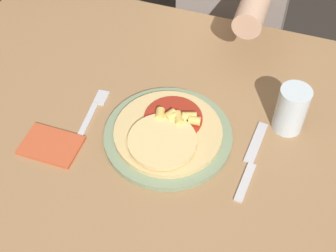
{
  "coord_description": "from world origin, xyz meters",
  "views": [
    {
      "loc": [
        0.22,
        -0.64,
        1.56
      ],
      "look_at": [
        0.01,
        -0.02,
        0.78
      ],
      "focal_mm": 50.0,
      "sensor_mm": 36.0,
      "label": 1
    }
  ],
  "objects_px": {
    "plate": "(168,135)",
    "dining_table": "(169,156)",
    "knife": "(251,161)",
    "drinking_glass": "(291,109)",
    "fork": "(92,113)",
    "pizza": "(168,132)"
  },
  "relations": [
    {
      "from": "plate",
      "to": "knife",
      "type": "distance_m",
      "value": 0.19
    },
    {
      "from": "fork",
      "to": "pizza",
      "type": "bearing_deg",
      "value": -4.56
    },
    {
      "from": "dining_table",
      "to": "pizza",
      "type": "relative_size",
      "value": 5.19
    },
    {
      "from": "plate",
      "to": "fork",
      "type": "bearing_deg",
      "value": 176.71
    },
    {
      "from": "pizza",
      "to": "drinking_glass",
      "type": "distance_m",
      "value": 0.28
    },
    {
      "from": "fork",
      "to": "plate",
      "type": "bearing_deg",
      "value": -3.29
    },
    {
      "from": "pizza",
      "to": "fork",
      "type": "height_order",
      "value": "pizza"
    },
    {
      "from": "pizza",
      "to": "knife",
      "type": "height_order",
      "value": "pizza"
    },
    {
      "from": "dining_table",
      "to": "knife",
      "type": "relative_size",
      "value": 5.66
    },
    {
      "from": "dining_table",
      "to": "plate",
      "type": "height_order",
      "value": "plate"
    },
    {
      "from": "pizza",
      "to": "dining_table",
      "type": "bearing_deg",
      "value": 104.77
    },
    {
      "from": "fork",
      "to": "drinking_glass",
      "type": "relative_size",
      "value": 1.53
    },
    {
      "from": "pizza",
      "to": "fork",
      "type": "xyz_separation_m",
      "value": [
        -0.19,
        0.02,
        -0.02
      ]
    },
    {
      "from": "plate",
      "to": "pizza",
      "type": "xyz_separation_m",
      "value": [
        0.0,
        -0.0,
        0.02
      ]
    },
    {
      "from": "plate",
      "to": "dining_table",
      "type": "bearing_deg",
      "value": 105.54
    },
    {
      "from": "pizza",
      "to": "drinking_glass",
      "type": "xyz_separation_m",
      "value": [
        0.25,
        0.12,
        0.03
      ]
    },
    {
      "from": "pizza",
      "to": "fork",
      "type": "distance_m",
      "value": 0.19
    },
    {
      "from": "drinking_glass",
      "to": "plate",
      "type": "bearing_deg",
      "value": -154.29
    },
    {
      "from": "knife",
      "to": "plate",
      "type": "bearing_deg",
      "value": 178.0
    },
    {
      "from": "fork",
      "to": "drinking_glass",
      "type": "distance_m",
      "value": 0.45
    },
    {
      "from": "plate",
      "to": "knife",
      "type": "relative_size",
      "value": 1.3
    },
    {
      "from": "dining_table",
      "to": "knife",
      "type": "height_order",
      "value": "knife"
    }
  ]
}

